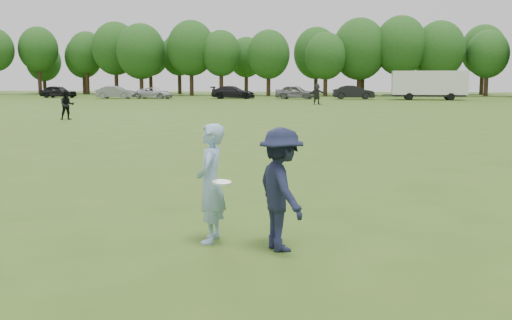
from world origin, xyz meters
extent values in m
plane|color=#325718|center=(0.00, 0.00, 0.00)|extent=(200.00, 200.00, 0.00)
imported|color=#91B6E1|center=(-0.23, 0.02, 0.87)|extent=(0.43, 0.64, 1.73)
imported|color=#191D38|center=(0.82, -0.23, 0.86)|extent=(1.10, 1.27, 1.71)
imported|color=black|center=(-14.39, 24.12, 0.85)|extent=(1.04, 0.98, 1.70)
imported|color=#282828|center=(-1.29, 46.87, 0.96)|extent=(1.85, 1.25, 1.92)
imported|color=black|center=(-33.84, 61.10, 0.76)|extent=(4.55, 2.06, 1.52)
imported|color=slate|center=(-25.58, 59.09, 0.74)|extent=(4.50, 1.63, 1.48)
imported|color=#B6B6BB|center=(-21.15, 59.79, 0.65)|extent=(4.92, 2.77, 1.30)
imported|color=black|center=(-11.87, 60.95, 0.74)|extent=(5.22, 2.32, 1.49)
imported|color=slate|center=(-4.54, 61.16, 0.79)|extent=(4.84, 2.47, 1.58)
imported|color=black|center=(2.07, 61.47, 0.78)|extent=(4.92, 2.18, 1.57)
cylinder|color=white|center=(-0.02, -0.22, 0.93)|extent=(0.32, 0.32, 0.06)
cube|color=white|center=(10.30, 60.45, 1.90)|extent=(8.00, 2.50, 2.60)
cube|color=black|center=(10.30, 60.45, 0.50)|extent=(7.60, 2.30, 0.25)
cylinder|color=black|center=(8.10, 59.20, 0.40)|extent=(0.80, 0.25, 0.80)
cylinder|color=black|center=(8.10, 61.70, 0.40)|extent=(0.80, 0.25, 0.80)
cylinder|color=black|center=(12.50, 59.20, 0.40)|extent=(0.80, 0.25, 0.80)
cylinder|color=black|center=(12.50, 61.70, 0.40)|extent=(0.80, 0.25, 0.80)
cube|color=#333333|center=(5.90, 60.45, 0.55)|extent=(1.20, 0.15, 0.12)
cylinder|color=#332114|center=(-44.47, 76.22, 2.13)|extent=(0.56, 0.56, 4.26)
ellipsoid|color=#1D4316|center=(-44.47, 76.22, 6.72)|extent=(5.79, 5.79, 6.66)
cylinder|color=#332114|center=(-37.59, 77.79, 1.96)|extent=(0.56, 0.56, 3.91)
ellipsoid|color=#1D4316|center=(-37.59, 77.79, 6.24)|extent=(5.47, 5.47, 6.29)
cylinder|color=#332114|center=(-32.29, 76.03, 1.92)|extent=(0.56, 0.56, 3.83)
ellipsoid|color=#1D4316|center=(-32.29, 76.03, 6.70)|extent=(6.75, 6.75, 7.76)
cylinder|color=#332114|center=(-27.39, 73.06, 1.63)|extent=(0.56, 0.56, 3.25)
ellipsoid|color=#1D4316|center=(-27.39, 73.06, 6.13)|extent=(6.76, 6.76, 7.78)
cylinder|color=#332114|center=(-20.22, 73.48, 1.86)|extent=(0.56, 0.56, 3.71)
ellipsoid|color=#1D4316|center=(-20.22, 73.48, 6.55)|extent=(6.68, 6.68, 7.68)
cylinder|color=#332114|center=(-15.90, 73.09, 1.73)|extent=(0.56, 0.56, 3.46)
ellipsoid|color=#1D4316|center=(-15.90, 73.09, 5.79)|extent=(5.49, 5.49, 6.31)
cylinder|color=#332114|center=(-9.32, 72.95, 1.57)|extent=(0.56, 0.56, 3.14)
ellipsoid|color=#1D4316|center=(-9.32, 72.95, 5.60)|extent=(5.78, 5.78, 6.64)
cylinder|color=#332114|center=(-1.61, 72.69, 1.51)|extent=(0.56, 0.56, 3.01)
ellipsoid|color=#1D4316|center=(-1.61, 72.69, 5.34)|extent=(5.46, 5.46, 6.28)
cylinder|color=#332114|center=(2.83, 75.07, 1.61)|extent=(0.56, 0.56, 3.23)
ellipsoid|color=#1D4316|center=(2.83, 75.07, 6.32)|extent=(7.29, 7.29, 8.38)
cylinder|color=#332114|center=(8.24, 74.97, 1.88)|extent=(0.56, 0.56, 3.77)
ellipsoid|color=#1D4316|center=(8.24, 74.97, 6.72)|extent=(6.95, 6.95, 8.00)
cylinder|color=#332114|center=(13.38, 75.56, 1.66)|extent=(0.56, 0.56, 3.33)
ellipsoid|color=#1D4316|center=(13.38, 75.56, 6.18)|extent=(6.71, 6.71, 7.71)
cylinder|color=#332114|center=(19.58, 75.81, 1.61)|extent=(0.56, 0.56, 3.22)
ellipsoid|color=#1D4316|center=(19.58, 75.81, 5.57)|extent=(5.54, 5.54, 6.37)
cylinder|color=#332114|center=(-47.10, 82.53, 1.36)|extent=(0.56, 0.56, 2.73)
ellipsoid|color=#1D4316|center=(-47.10, 82.53, 5.05)|extent=(5.45, 5.45, 6.27)
cylinder|color=#332114|center=(-39.55, 80.93, 1.63)|extent=(0.56, 0.56, 3.25)
ellipsoid|color=#1D4316|center=(-39.55, 80.93, 5.67)|extent=(5.68, 5.68, 6.53)
cylinder|color=#332114|center=(-29.72, 83.93, 1.81)|extent=(0.56, 0.56, 3.62)
ellipsoid|color=#1D4316|center=(-29.72, 83.93, 6.09)|extent=(5.80, 5.80, 6.67)
cylinder|color=#332114|center=(-24.24, 81.39, 1.80)|extent=(0.56, 0.56, 3.61)
ellipsoid|color=#1D4316|center=(-24.24, 81.39, 5.98)|extent=(5.58, 5.58, 6.42)
cylinder|color=#332114|center=(-13.94, 81.92, 1.65)|extent=(0.56, 0.56, 3.29)
ellipsoid|color=#1D4316|center=(-13.94, 81.92, 5.55)|extent=(5.30, 5.30, 6.09)
cylinder|color=#332114|center=(-3.49, 83.39, 1.64)|extent=(0.56, 0.56, 3.28)
ellipsoid|color=#1D4316|center=(-3.49, 83.39, 6.16)|extent=(6.78, 6.78, 7.79)
cylinder|color=#332114|center=(3.45, 81.85, 1.56)|extent=(0.56, 0.56, 3.11)
ellipsoid|color=#1D4316|center=(3.45, 81.85, 5.38)|extent=(5.34, 5.34, 6.14)
cylinder|color=#332114|center=(12.88, 83.26, 1.75)|extent=(0.56, 0.56, 3.50)
ellipsoid|color=#1D4316|center=(12.88, 83.26, 5.55)|extent=(4.82, 4.82, 5.54)
cylinder|color=#332114|center=(20.66, 83.86, 1.90)|extent=(0.56, 0.56, 3.80)
ellipsoid|color=#1D4316|center=(20.66, 83.86, 6.49)|extent=(6.34, 6.34, 7.29)
camera|label=1|loc=(1.74, -8.30, 2.37)|focal=42.00mm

